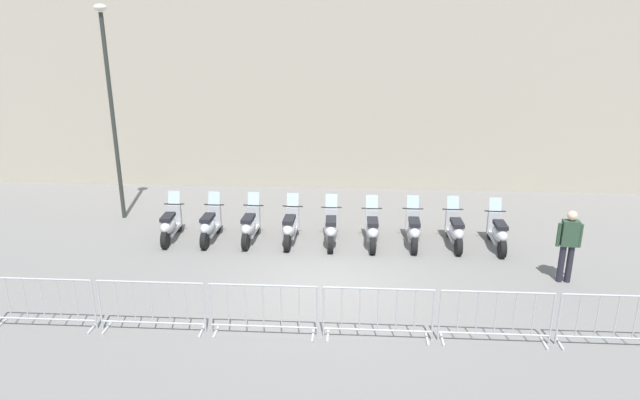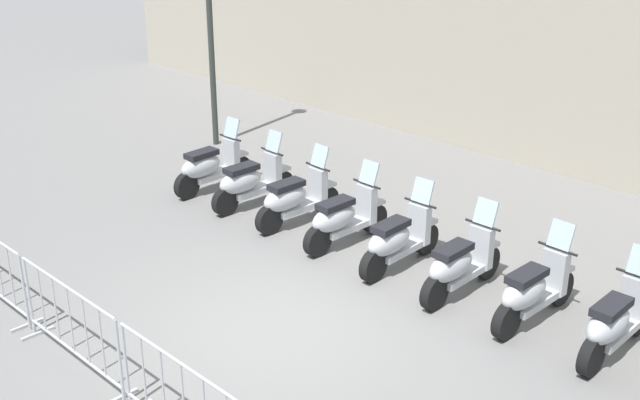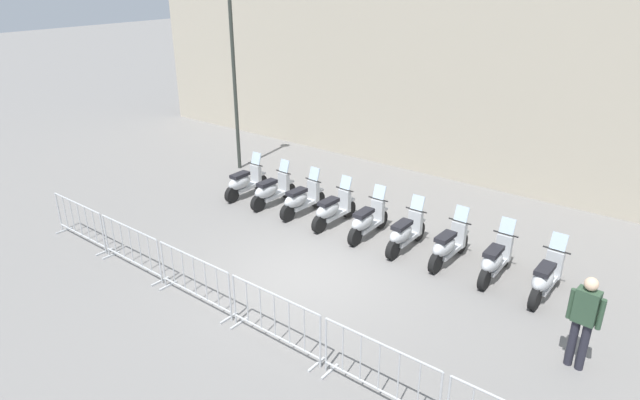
% 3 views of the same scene
% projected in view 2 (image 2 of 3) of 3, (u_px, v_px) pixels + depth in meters
% --- Properties ---
extents(ground_plane, '(120.00, 120.00, 0.00)m').
position_uv_depth(ground_plane, '(275.00, 330.00, 10.24)').
color(ground_plane, slate).
extents(motorcycle_0, '(0.56, 1.73, 1.24)m').
position_uv_depth(motorcycle_0, '(210.00, 167.00, 14.49)').
color(motorcycle_0, black).
rests_on(motorcycle_0, ground).
extents(motorcycle_1, '(0.63, 1.72, 1.24)m').
position_uv_depth(motorcycle_1, '(250.00, 182.00, 13.79)').
color(motorcycle_1, black).
rests_on(motorcycle_1, ground).
extents(motorcycle_2, '(0.65, 1.72, 1.24)m').
position_uv_depth(motorcycle_2, '(295.00, 199.00, 13.09)').
color(motorcycle_2, black).
rests_on(motorcycle_2, ground).
extents(motorcycle_3, '(0.64, 1.72, 1.24)m').
position_uv_depth(motorcycle_3, '(343.00, 218.00, 12.37)').
color(motorcycle_3, black).
rests_on(motorcycle_3, ground).
extents(motorcycle_4, '(0.57, 1.73, 1.24)m').
position_uv_depth(motorcycle_4, '(397.00, 240.00, 11.64)').
color(motorcycle_4, black).
rests_on(motorcycle_4, ground).
extents(motorcycle_5, '(0.59, 1.72, 1.24)m').
position_uv_depth(motorcycle_5, '(459.00, 265.00, 10.91)').
color(motorcycle_5, black).
rests_on(motorcycle_5, ground).
extents(motorcycle_6, '(0.63, 1.72, 1.24)m').
position_uv_depth(motorcycle_6, '(532.00, 291.00, 10.24)').
color(motorcycle_6, black).
rests_on(motorcycle_6, ground).
extents(motorcycle_7, '(0.58, 1.73, 1.24)m').
position_uv_depth(motorcycle_7, '(615.00, 323.00, 9.53)').
color(motorcycle_7, black).
rests_on(motorcycle_7, ground).
extents(barrier_segment_2, '(2.07, 0.68, 1.07)m').
position_uv_depth(barrier_segment_2, '(71.00, 327.00, 9.31)').
color(barrier_segment_2, '#B2B5B7').
rests_on(barrier_segment_2, ground).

